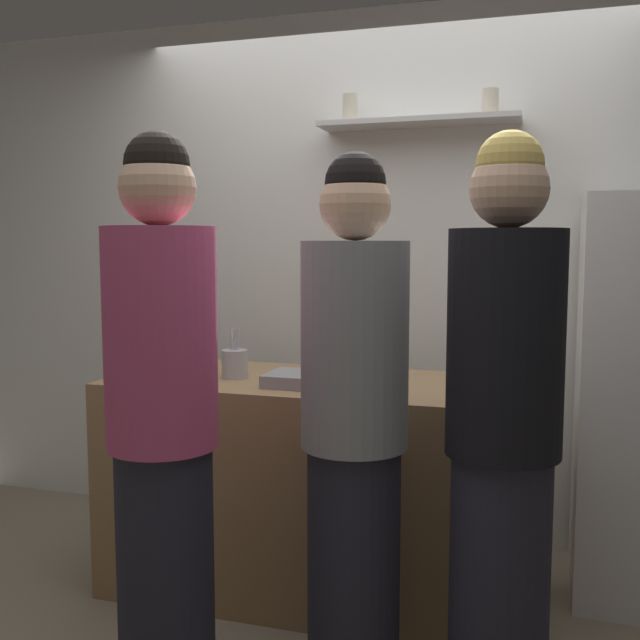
# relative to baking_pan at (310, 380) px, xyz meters

# --- Properties ---
(back_wall_assembly) EXTENTS (4.80, 0.32, 2.60)m
(back_wall_assembly) POSITION_rel_baking_pan_xyz_m (0.12, 0.90, 0.38)
(back_wall_assembly) COLOR white
(back_wall_assembly) RESTS_ON ground
(counter) EXTENTS (1.75, 0.73, 0.90)m
(counter) POSITION_rel_baking_pan_xyz_m (-0.00, 0.13, -0.48)
(counter) COLOR #9E7A51
(counter) RESTS_ON ground
(baking_pan) EXTENTS (0.34, 0.24, 0.05)m
(baking_pan) POSITION_rel_baking_pan_xyz_m (0.00, 0.00, 0.00)
(baking_pan) COLOR gray
(baking_pan) RESTS_ON counter
(utensil_holder) EXTENTS (0.11, 0.11, 0.22)m
(utensil_holder) POSITION_rel_baking_pan_xyz_m (-0.36, 0.07, 0.04)
(utensil_holder) COLOR #B2B2B7
(utensil_holder) RESTS_ON counter
(wine_bottle_green_glass) EXTENTS (0.07, 0.07, 0.32)m
(wine_bottle_green_glass) POSITION_rel_baking_pan_xyz_m (0.82, 0.45, 0.09)
(wine_bottle_green_glass) COLOR #19471E
(wine_bottle_green_glass) RESTS_ON counter
(wine_bottle_pale_glass) EXTENTS (0.07, 0.07, 0.30)m
(wine_bottle_pale_glass) POSITION_rel_baking_pan_xyz_m (-0.68, 0.38, 0.09)
(wine_bottle_pale_glass) COLOR #B2BFB2
(wine_bottle_pale_glass) RESTS_ON counter
(water_bottle_plastic) EXTENTS (0.08, 0.08, 0.25)m
(water_bottle_plastic) POSITION_rel_baking_pan_xyz_m (0.73, -0.13, 0.09)
(water_bottle_plastic) COLOR silver
(water_bottle_plastic) RESTS_ON counter
(person_pink_top) EXTENTS (0.34, 0.34, 1.80)m
(person_pink_top) POSITION_rel_baking_pan_xyz_m (-0.22, -0.78, -0.03)
(person_pink_top) COLOR #262633
(person_pink_top) RESTS_ON ground
(person_grey_hoodie) EXTENTS (0.34, 0.34, 1.75)m
(person_grey_hoodie) POSITION_rel_baking_pan_xyz_m (0.32, -0.52, -0.06)
(person_grey_hoodie) COLOR #262633
(person_grey_hoodie) RESTS_ON ground
(person_blonde) EXTENTS (0.34, 0.34, 1.79)m
(person_blonde) POSITION_rel_baking_pan_xyz_m (0.78, -0.54, -0.03)
(person_blonde) COLOR #262633
(person_blonde) RESTS_ON ground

